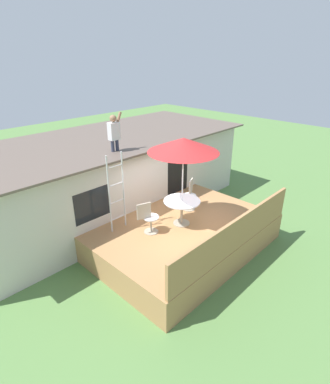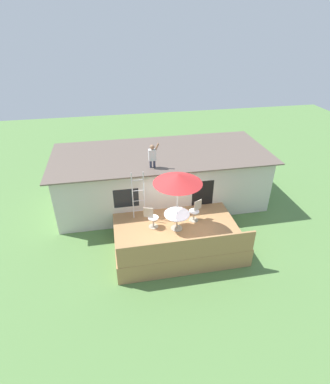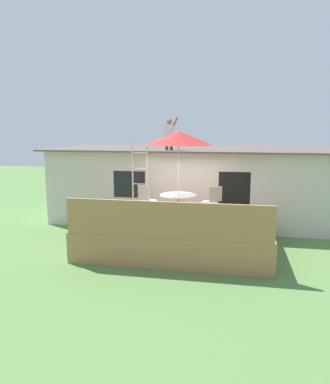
{
  "view_description": "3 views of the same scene",
  "coord_description": "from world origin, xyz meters",
  "px_view_note": "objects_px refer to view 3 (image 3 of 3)",
  "views": [
    {
      "loc": [
        -5.87,
        -5.0,
        5.33
      ],
      "look_at": [
        0.36,
        1.04,
        1.37
      ],
      "focal_mm": 28.63,
      "sensor_mm": 36.0,
      "label": 1
    },
    {
      "loc": [
        -2.32,
        -9.6,
        8.41
      ],
      "look_at": [
        -0.3,
        1.03,
        2.02
      ],
      "focal_mm": 27.92,
      "sensor_mm": 36.0,
      "label": 2
    },
    {
      "loc": [
        1.58,
        -10.03,
        3.4
      ],
      "look_at": [
        -0.56,
        0.92,
        1.45
      ],
      "focal_mm": 33.89,
      "sensor_mm": 36.0,
      "label": 3
    }
  ],
  "objects_px": {
    "person_figure": "(169,132)",
    "patio_chair_right": "(211,202)",
    "patio_table": "(178,200)",
    "patio_umbrella": "(179,138)",
    "step_ladder": "(140,176)",
    "patio_chair_left": "(147,201)"
  },
  "relations": [
    {
      "from": "patio_umbrella",
      "to": "patio_chair_right",
      "type": "height_order",
      "value": "patio_umbrella"
    },
    {
      "from": "step_ladder",
      "to": "person_figure",
      "type": "distance_m",
      "value": 1.88
    },
    {
      "from": "patio_table",
      "to": "person_figure",
      "type": "bearing_deg",
      "value": 107.09
    },
    {
      "from": "patio_umbrella",
      "to": "person_figure",
      "type": "height_order",
      "value": "person_figure"
    },
    {
      "from": "patio_umbrella",
      "to": "person_figure",
      "type": "distance_m",
      "value": 2.18
    },
    {
      "from": "person_figure",
      "to": "patio_chair_right",
      "type": "distance_m",
      "value": 3.03
    },
    {
      "from": "step_ladder",
      "to": "person_figure",
      "type": "height_order",
      "value": "person_figure"
    },
    {
      "from": "patio_table",
      "to": "patio_chair_right",
      "type": "relative_size",
      "value": 1.13
    },
    {
      "from": "patio_umbrella",
      "to": "step_ladder",
      "type": "height_order",
      "value": "patio_umbrella"
    },
    {
      "from": "step_ladder",
      "to": "patio_chair_left",
      "type": "relative_size",
      "value": 2.39
    },
    {
      "from": "patio_table",
      "to": "person_figure",
      "type": "relative_size",
      "value": 0.94
    },
    {
      "from": "patio_chair_left",
      "to": "patio_chair_right",
      "type": "relative_size",
      "value": 1.0
    },
    {
      "from": "patio_chair_left",
      "to": "patio_table",
      "type": "bearing_deg",
      "value": 0.0
    },
    {
      "from": "patio_table",
      "to": "patio_chair_right",
      "type": "bearing_deg",
      "value": 27.27
    },
    {
      "from": "patio_table",
      "to": "patio_chair_right",
      "type": "height_order",
      "value": "patio_chair_right"
    },
    {
      "from": "patio_chair_right",
      "to": "patio_table",
      "type": "bearing_deg",
      "value": 0.0
    },
    {
      "from": "person_figure",
      "to": "patio_chair_right",
      "type": "height_order",
      "value": "person_figure"
    },
    {
      "from": "patio_table",
      "to": "step_ladder",
      "type": "bearing_deg",
      "value": 142.33
    },
    {
      "from": "person_figure",
      "to": "patio_chair_left",
      "type": "height_order",
      "value": "person_figure"
    },
    {
      "from": "patio_table",
      "to": "patio_chair_left",
      "type": "bearing_deg",
      "value": 161.73
    },
    {
      "from": "person_figure",
      "to": "patio_chair_right",
      "type": "xyz_separation_m",
      "value": [
        1.55,
        -1.61,
        -2.04
      ]
    },
    {
      "from": "patio_table",
      "to": "patio_umbrella",
      "type": "height_order",
      "value": "patio_umbrella"
    }
  ]
}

